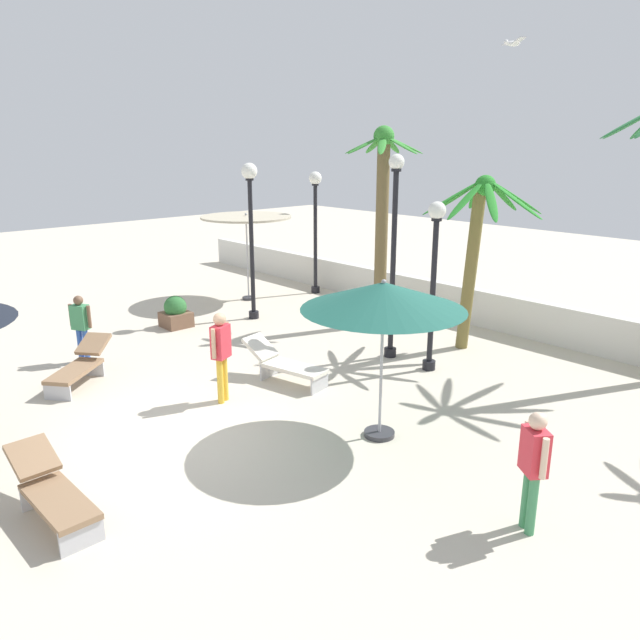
# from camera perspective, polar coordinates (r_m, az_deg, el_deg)

# --- Properties ---
(ground_plane) EXTENTS (56.00, 56.00, 0.00)m
(ground_plane) POSITION_cam_1_polar(r_m,az_deg,el_deg) (10.64, -13.30, -10.65)
(ground_plane) COLOR beige
(boundary_wall) EXTENTS (25.20, 0.30, 0.97)m
(boundary_wall) POSITION_cam_1_polar(r_m,az_deg,el_deg) (16.72, 15.50, 0.96)
(boundary_wall) COLOR silver
(boundary_wall) RESTS_ON ground_plane
(patio_umbrella_0) EXTENTS (2.75, 2.75, 2.70)m
(patio_umbrella_0) POSITION_cam_1_polar(r_m,az_deg,el_deg) (18.81, -6.95, 9.32)
(patio_umbrella_0) COLOR #333338
(patio_umbrella_0) RESTS_ON ground_plane
(patio_umbrella_1) EXTENTS (2.65, 2.65, 2.70)m
(patio_umbrella_1) POSITION_cam_1_polar(r_m,az_deg,el_deg) (9.61, 5.98, 2.17)
(patio_umbrella_1) COLOR #333338
(patio_umbrella_1) RESTS_ON ground_plane
(palm_tree_0) EXTENTS (2.76, 2.76, 4.08)m
(palm_tree_0) POSITION_cam_1_polar(r_m,az_deg,el_deg) (14.32, 14.49, 7.51)
(palm_tree_0) COLOR olive
(palm_tree_0) RESTS_ON ground_plane
(palm_tree_2) EXTENTS (1.97, 1.95, 5.16)m
(palm_tree_2) POSITION_cam_1_polar(r_m,az_deg,el_deg) (15.94, 5.85, 10.58)
(palm_tree_2) COLOR brown
(palm_tree_2) RESTS_ON ground_plane
(lamp_post_0) EXTENTS (0.37, 0.37, 3.61)m
(lamp_post_0) POSITION_cam_1_polar(r_m,az_deg,el_deg) (12.86, 10.66, 4.74)
(lamp_post_0) COLOR black
(lamp_post_0) RESTS_ON ground_plane
(lamp_post_1) EXTENTS (0.34, 0.34, 4.52)m
(lamp_post_1) POSITION_cam_1_polar(r_m,az_deg,el_deg) (13.49, 6.94, 7.08)
(lamp_post_1) COLOR black
(lamp_post_1) RESTS_ON ground_plane
(lamp_post_2) EXTENTS (0.43, 0.43, 4.24)m
(lamp_post_2) POSITION_cam_1_polar(r_m,az_deg,el_deg) (16.61, -6.53, 9.68)
(lamp_post_2) COLOR black
(lamp_post_2) RESTS_ON ground_plane
(lamp_post_3) EXTENTS (0.40, 0.40, 3.89)m
(lamp_post_3) POSITION_cam_1_polar(r_m,az_deg,el_deg) (19.55, -0.44, 9.85)
(lamp_post_3) COLOR black
(lamp_post_3) RESTS_ON ground_plane
(lounge_chair_0) EXTENTS (1.58, 1.78, 0.81)m
(lounge_chair_0) POSITION_cam_1_polar(r_m,az_deg,el_deg) (13.31, -21.63, -3.91)
(lounge_chair_0) COLOR #B7B7BC
(lounge_chair_0) RESTS_ON ground_plane
(lounge_chair_1) EXTENTS (1.95, 0.92, 0.84)m
(lounge_chair_1) POSITION_cam_1_polar(r_m,az_deg,el_deg) (12.50, -3.37, -4.07)
(lounge_chair_1) COLOR #B7B7BC
(lounge_chair_1) RESTS_ON ground_plane
(lounge_chair_2) EXTENTS (1.86, 0.58, 0.82)m
(lounge_chair_2) POSITION_cam_1_polar(r_m,az_deg,el_deg) (8.89, -23.88, -14.44)
(lounge_chair_2) COLOR #B7B7BC
(lounge_chair_2) RESTS_ON ground_plane
(guest_0) EXTENTS (0.50, 0.39, 1.54)m
(guest_0) POSITION_cam_1_polar(r_m,az_deg,el_deg) (14.41, -21.55, -0.24)
(guest_0) COLOR #3359B2
(guest_0) RESTS_ON ground_plane
(guest_1) EXTENTS (0.47, 0.40, 1.63)m
(guest_1) POSITION_cam_1_polar(r_m,az_deg,el_deg) (8.10, 19.43, -12.35)
(guest_1) COLOR #3F8C59
(guest_1) RESTS_ON ground_plane
(guest_2) EXTENTS (0.37, 0.52, 1.75)m
(guest_2) POSITION_cam_1_polar(r_m,az_deg,el_deg) (11.45, -9.28, -2.63)
(guest_2) COLOR gold
(guest_2) RESTS_ON ground_plane
(seagull_1) EXTENTS (0.95, 0.77, 0.14)m
(seagull_1) POSITION_cam_1_polar(r_m,az_deg,el_deg) (15.73, 17.63, 23.55)
(seagull_1) COLOR white
(planter) EXTENTS (0.70, 0.70, 0.85)m
(planter) POSITION_cam_1_polar(r_m,az_deg,el_deg) (16.63, -13.40, 0.66)
(planter) COLOR brown
(planter) RESTS_ON ground_plane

